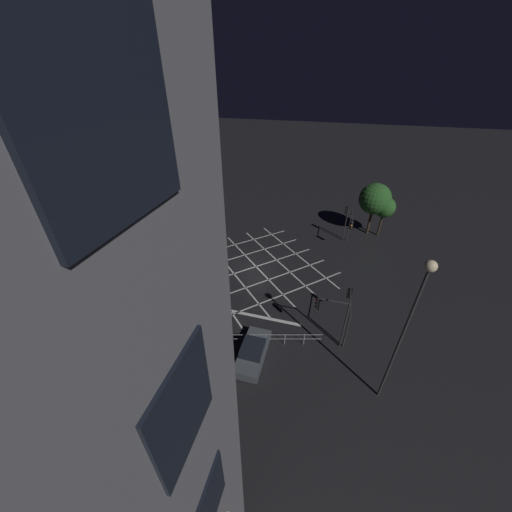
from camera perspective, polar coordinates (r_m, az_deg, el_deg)
name	(u,v)px	position (r m, az deg, el deg)	size (l,w,h in m)	color
ground_plane	(256,267)	(29.46, 0.00, -2.12)	(200.00, 200.00, 0.00)	black
road_markings	(187,257)	(31.85, -13.66, -0.18)	(17.02, 23.54, 0.01)	silver
traffic_light_sw_cross	(216,206)	(37.63, -7.95, 9.92)	(0.36, 0.39, 3.28)	#2D2D30
traffic_light_median_south	(190,235)	(30.11, -12.97, 4.06)	(0.36, 2.15, 3.82)	#2D2D30
traffic_light_se_main	(126,274)	(25.81, -24.51, -3.33)	(0.39, 0.36, 4.13)	#2D2D30
traffic_light_se_cross	(122,282)	(25.50, -25.23, -4.79)	(0.36, 0.39, 3.73)	#2D2D30
traffic_light_nw_cross	(346,216)	(34.21, 17.58, 7.57)	(0.36, 0.39, 4.35)	#2D2D30
traffic_light_ne_cross	(330,312)	(20.54, 14.63, -10.78)	(0.36, 2.26, 4.30)	#2D2D30
traffic_light_ne_main	(349,305)	(22.48, 18.08, -9.35)	(3.25, 0.36, 3.29)	#2D2D30
traffic_light_nw_main	(351,224)	(32.93, 18.44, 6.11)	(2.94, 0.36, 3.98)	#2D2D30
street_lamp_east	(413,310)	(16.06, 28.84, -9.44)	(0.56, 0.56, 10.15)	#2D2D30
street_lamp_west	(121,226)	(27.75, -25.44, 5.45)	(0.40, 0.40, 9.04)	#2D2D30
street_lamp_far	(43,344)	(16.89, -36.85, -13.86)	(0.52, 0.52, 9.29)	#2D2D30
street_tree_near	(385,207)	(36.69, 24.34, 8.85)	(2.40, 2.40, 4.89)	#38281C
street_tree_far	(375,199)	(36.42, 22.68, 10.48)	(3.60, 3.60, 6.29)	#38281C
waiting_car	(253,352)	(20.87, -0.59, -18.65)	(4.07, 1.70, 1.38)	#474C51
pedestrian_railing	(256,338)	(21.61, 0.00, -16.07)	(2.73, 9.54, 1.05)	#B7B7BC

